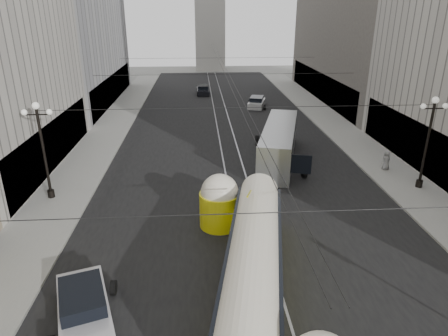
{
  "coord_description": "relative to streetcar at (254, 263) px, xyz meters",
  "views": [
    {
      "loc": [
        -2.72,
        -6.62,
        11.72
      ],
      "look_at": [
        -1.32,
        14.79,
        3.2
      ],
      "focal_mm": 32.0,
      "sensor_mm": 36.0,
      "label": 1
    }
  ],
  "objects": [
    {
      "name": "streetcar",
      "position": [
        0.0,
        0.0,
        0.0
      ],
      "size": [
        4.6,
        14.62,
        3.23
      ],
      "color": "#D2CB12",
      "rests_on": "ground"
    },
    {
      "name": "sidewalk_right",
      "position": [
        12.5,
        28.28,
        -1.5
      ],
      "size": [
        4.0,
        72.0,
        0.15
      ],
      "primitive_type": "cube",
      "color": "gray",
      "rests_on": "ground"
    },
    {
      "name": "pedestrian_sidewalk_right",
      "position": [
        12.19,
        13.65,
        -0.66
      ],
      "size": [
        0.85,
        0.65,
        1.54
      ],
      "primitive_type": "imported",
      "rotation": [
        0.0,
        0.0,
        3.42
      ],
      "color": "gray",
      "rests_on": "sidewalk_right"
    },
    {
      "name": "catenary",
      "position": [
        0.62,
        23.77,
        4.3
      ],
      "size": [
        25.0,
        72.0,
        0.23
      ],
      "color": "black",
      "rests_on": "ground"
    },
    {
      "name": "city_bus",
      "position": [
        4.37,
        16.69,
        0.03
      ],
      "size": [
        5.35,
        11.95,
        2.93
      ],
      "color": "#949699",
      "rests_on": "ground"
    },
    {
      "name": "rail_right",
      "position": [
        1.25,
        24.78,
        -1.58
      ],
      "size": [
        0.12,
        85.0,
        0.04
      ],
      "primitive_type": "cube",
      "color": "gray",
      "rests_on": "ground"
    },
    {
      "name": "sedan_dark_far",
      "position": [
        -1.49,
        45.18,
        -0.97
      ],
      "size": [
        1.89,
        4.3,
        1.34
      ],
      "color": "black",
      "rests_on": "ground"
    },
    {
      "name": "sedan_white_far",
      "position": [
        5.29,
        36.16,
        -0.95
      ],
      "size": [
        2.88,
        4.68,
        1.38
      ],
      "color": "silver",
      "rests_on": "ground"
    },
    {
      "name": "rail_left",
      "position": [
        -0.25,
        24.78,
        -1.58
      ],
      "size": [
        0.12,
        85.0,
        0.04
      ],
      "primitive_type": "cube",
      "color": "gray",
      "rests_on": "ground"
    },
    {
      "name": "sidewalk_left",
      "position": [
        -11.5,
        28.28,
        -1.5
      ],
      "size": [
        4.0,
        72.0,
        0.15
      ],
      "primitive_type": "cube",
      "color": "gray",
      "rests_on": "ground"
    },
    {
      "name": "road",
      "position": [
        0.5,
        24.78,
        -1.58
      ],
      "size": [
        20.0,
        85.0,
        0.02
      ],
      "primitive_type": "cube",
      "color": "black",
      "rests_on": "ground"
    },
    {
      "name": "sedan_silver",
      "position": [
        -7.0,
        -1.23,
        -0.92
      ],
      "size": [
        3.27,
        4.96,
        1.45
      ],
      "color": "#B8B7BD",
      "rests_on": "ground"
    },
    {
      "name": "lamppost_left_mid",
      "position": [
        -12.1,
        10.28,
        2.17
      ],
      "size": [
        1.86,
        0.44,
        6.37
      ],
      "color": "black",
      "rests_on": "sidewalk_left"
    },
    {
      "name": "lamppost_right_mid",
      "position": [
        13.1,
        10.28,
        2.17
      ],
      "size": [
        1.86,
        0.44,
        6.37
      ],
      "color": "black",
      "rests_on": "sidewalk_right"
    }
  ]
}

